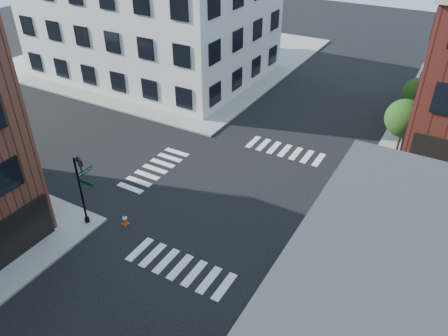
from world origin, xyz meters
name	(u,v)px	position (x,y,z in m)	size (l,w,h in m)	color
ground	(242,198)	(0.00, 0.00, 0.00)	(120.00, 120.00, 0.00)	black
sidewalk_nw	(169,55)	(-21.00, 21.00, 0.07)	(30.00, 30.00, 0.15)	gray
building_nw	(152,19)	(-19.00, 16.00, 5.50)	(22.00, 16.00, 11.00)	silver
tree_near	(405,120)	(7.56, 9.98, 3.16)	(2.69, 2.69, 4.49)	black
tree_far	(419,95)	(7.56, 15.98, 2.87)	(2.43, 2.43, 4.07)	black
signal_pole	(82,184)	(-6.72, -6.68, 2.86)	(1.29, 1.24, 4.60)	black
box_truck	(389,273)	(9.75, -3.91, 1.84)	(7.98, 3.27, 3.53)	white
traffic_cone	(125,220)	(-4.82, -5.70, 0.33)	(0.42, 0.42, 0.69)	#D24309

